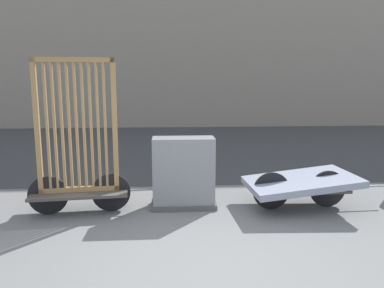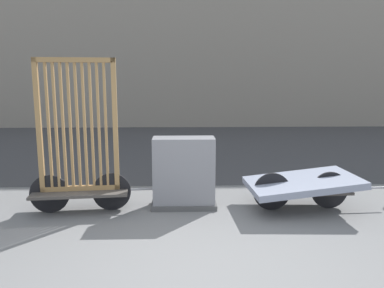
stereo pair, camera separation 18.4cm
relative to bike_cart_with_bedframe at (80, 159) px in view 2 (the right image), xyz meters
The scene contains 6 objects.
ground_plane 2.76m from the bike_cart_with_bedframe, 50.73° to the right, with size 60.00×60.00×0.00m, color slate.
road_strip 6.07m from the bike_cart_with_bedframe, 73.88° to the left, with size 56.00×8.89×0.01m.
building_facade 13.03m from the bike_cart_with_bedframe, 82.22° to the left, with size 48.00×4.00×10.02m.
bike_cart_with_bedframe is the anchor object (origin of this frame).
bike_cart_with_mattress 3.37m from the bike_cart_with_bedframe, ahead, with size 2.23×1.17×0.58m.
utility_cabinet 1.59m from the bike_cart_with_bedframe, ahead, with size 1.01×0.47×1.10m.
Camera 2 is at (-0.17, -3.43, 1.96)m, focal length 35.00 mm.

